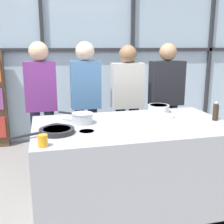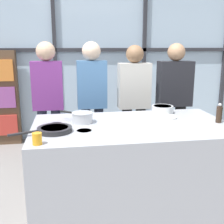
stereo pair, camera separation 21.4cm
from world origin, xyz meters
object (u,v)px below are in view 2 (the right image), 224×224
object	(u,v)px
spectator_center_right	(134,99)
spectator_center_left	(92,97)
juice_glass_near	(37,139)
mixing_bowl	(162,109)
white_plate	(164,117)
pepper_grinder	(219,114)
frying_pan	(54,129)
spectator_far_right	(174,98)
spectator_far_left	(48,98)
saucepan	(82,117)

from	to	relation	value
spectator_center_right	spectator_center_left	bearing A→B (deg)	0.00
spectator_center_left	juice_glass_near	bearing A→B (deg)	70.08
mixing_bowl	white_plate	bearing A→B (deg)	-102.93
pepper_grinder	white_plate	bearing A→B (deg)	150.25
frying_pan	juice_glass_near	bearing A→B (deg)	-110.03
spectator_far_right	spectator_center_right	bearing A→B (deg)	0.00
spectator_far_right	spectator_far_left	bearing A→B (deg)	0.00
spectator_center_left	frying_pan	xyz separation A→B (m)	(-0.43, -1.20, -0.05)
frying_pan	mixing_bowl	size ratio (longest dim) A/B	2.17
spectator_far_left	pepper_grinder	xyz separation A→B (m)	(1.65, -1.14, 0.01)
spectator_center_left	mixing_bowl	distance (m)	0.98
frying_pan	spectator_center_left	bearing A→B (deg)	70.10
frying_pan	white_plate	xyz separation A→B (m)	(1.09, 0.31, -0.02)
saucepan	juice_glass_near	distance (m)	0.66
spectator_center_right	juice_glass_near	distance (m)	1.85
spectator_far_left	saucepan	distance (m)	1.02
spectator_center_left	saucepan	xyz separation A→B (m)	(-0.18, -0.95, -0.02)
saucepan	white_plate	distance (m)	0.84
saucepan	spectator_center_left	bearing A→B (deg)	79.22
spectator_far_left	spectator_center_left	bearing A→B (deg)	-180.00
saucepan	spectator_far_left	bearing A→B (deg)	111.41
frying_pan	white_plate	world-z (taller)	frying_pan
pepper_grinder	juice_glass_near	distance (m)	1.68
spectator_center_left	white_plate	size ratio (longest dim) A/B	6.71
saucepan	juice_glass_near	bearing A→B (deg)	-123.33
spectator_center_right	pepper_grinder	xyz separation A→B (m)	(0.55, -1.14, 0.06)
spectator_far_right	saucepan	bearing A→B (deg)	36.42
juice_glass_near	spectator_center_left	bearing A→B (deg)	70.08
frying_pan	mixing_bowl	xyz separation A→B (m)	(1.14, 0.52, 0.02)
white_plate	juice_glass_near	bearing A→B (deg)	-153.02
spectator_center_right	saucepan	size ratio (longest dim) A/B	5.20
frying_pan	white_plate	distance (m)	1.13
spectator_center_right	frying_pan	world-z (taller)	spectator_center_right
spectator_center_right	saucepan	world-z (taller)	spectator_center_right
spectator_center_right	saucepan	bearing A→B (deg)	52.30
spectator_center_left	spectator_far_left	bearing A→B (deg)	0.00
spectator_center_right	pepper_grinder	size ratio (longest dim) A/B	8.61
frying_pan	pepper_grinder	bearing A→B (deg)	2.16
spectator_center_right	frying_pan	size ratio (longest dim) A/B	3.20
spectator_far_left	pepper_grinder	distance (m)	2.01
pepper_grinder	mixing_bowl	bearing A→B (deg)	130.66
saucepan	mixing_bowl	world-z (taller)	saucepan
spectator_far_left	pepper_grinder	size ratio (longest dim) A/B	8.81
frying_pan	pepper_grinder	xyz separation A→B (m)	(1.54, 0.06, 0.06)
spectator_far_right	pepper_grinder	world-z (taller)	spectator_far_right
spectator_far_right	saucepan	world-z (taller)	spectator_far_right
spectator_far_left	spectator_far_right	world-z (taller)	spectator_far_left
juice_glass_near	spectator_far_right	bearing A→B (deg)	42.32
mixing_bowl	saucepan	bearing A→B (deg)	-163.14
spectator_center_left	spectator_center_right	size ratio (longest dim) A/B	1.03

